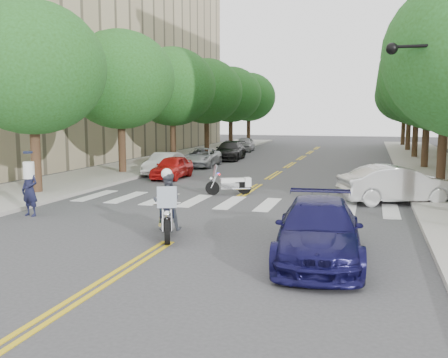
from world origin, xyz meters
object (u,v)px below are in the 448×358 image
at_px(motorcycle_police, 167,206).
at_px(officer_standing, 30,190).
at_px(motorcycle_parked, 233,184).
at_px(convertible, 398,184).
at_px(sedan_blue, 319,230).

distance_m(motorcycle_police, officer_standing, 5.95).
xyz_separation_m(motorcycle_parked, officer_standing, (-5.62, -6.56, 0.46)).
relative_size(motorcycle_police, convertible, 0.51).
height_order(motorcycle_police, sedan_blue, motorcycle_police).
bearing_deg(sedan_blue, motorcycle_police, 160.81).
bearing_deg(motorcycle_parked, sedan_blue, -179.61).
relative_size(convertible, sedan_blue, 0.92).
relative_size(motorcycle_parked, officer_standing, 1.05).
xyz_separation_m(officer_standing, sedan_blue, (10.32, -2.50, -0.19)).
height_order(motorcycle_police, officer_standing, motorcycle_police).
bearing_deg(officer_standing, convertible, 35.79).
bearing_deg(motorcycle_police, officer_standing, -35.66).
xyz_separation_m(motorcycle_police, motorcycle_parked, (-0.18, 7.91, -0.43)).
bearing_deg(motorcycle_police, sedan_blue, 143.18).
height_order(motorcycle_police, convertible, motorcycle_police).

